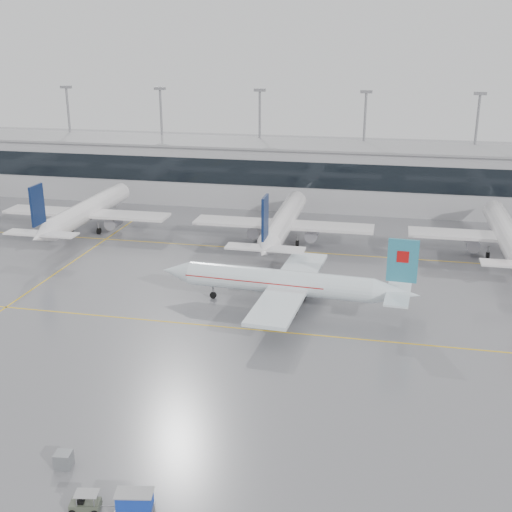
% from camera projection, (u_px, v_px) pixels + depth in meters
% --- Properties ---
extents(ground, '(320.00, 320.00, 0.00)m').
position_uv_depth(ground, '(235.00, 328.00, 75.65)').
color(ground, slate).
rests_on(ground, ground).
extents(taxi_line_main, '(120.00, 0.25, 0.01)m').
position_uv_depth(taxi_line_main, '(235.00, 328.00, 75.65)').
color(taxi_line_main, yellow).
rests_on(taxi_line_main, ground).
extents(taxi_line_north, '(120.00, 0.25, 0.01)m').
position_uv_depth(taxi_line_north, '(279.00, 250.00, 103.46)').
color(taxi_line_north, yellow).
rests_on(taxi_line_north, ground).
extents(taxi_line_cross, '(0.25, 60.00, 0.01)m').
position_uv_depth(taxi_line_cross, '(63.00, 268.00, 95.42)').
color(taxi_line_cross, yellow).
rests_on(taxi_line_cross, ground).
extents(terminal, '(180.00, 15.00, 12.00)m').
position_uv_depth(terminal, '(306.00, 175.00, 131.20)').
color(terminal, '#A5A5A9').
rests_on(terminal, ground).
extents(terminal_glass, '(180.00, 0.20, 5.00)m').
position_uv_depth(terminal_glass, '(301.00, 175.00, 123.72)').
color(terminal_glass, black).
rests_on(terminal_glass, ground).
extents(terminal_roof, '(182.00, 16.00, 0.40)m').
position_uv_depth(terminal_roof, '(307.00, 145.00, 129.21)').
color(terminal_roof, gray).
rests_on(terminal_roof, ground).
extents(light_masts, '(156.40, 1.00, 22.60)m').
position_uv_depth(light_masts, '(311.00, 135.00, 134.41)').
color(light_masts, gray).
rests_on(light_masts, ground).
extents(air_canada_jet, '(33.43, 25.95, 10.15)m').
position_uv_depth(air_canada_jet, '(289.00, 283.00, 80.66)').
color(air_canada_jet, white).
rests_on(air_canada_jet, ground).
extents(parked_jet_b, '(29.64, 36.96, 11.72)m').
position_uv_depth(parked_jet_b, '(87.00, 211.00, 112.53)').
color(parked_jet_b, white).
rests_on(parked_jet_b, ground).
extents(parked_jet_c, '(29.64, 36.96, 11.72)m').
position_uv_depth(parked_jet_c, '(283.00, 222.00, 105.69)').
color(parked_jet_c, white).
rests_on(parked_jet_c, ground).
extents(parked_jet_d, '(29.64, 36.96, 11.72)m').
position_uv_depth(parked_jet_d, '(507.00, 235.00, 98.85)').
color(parked_jet_d, white).
rests_on(parked_jet_d, ground).
extents(baggage_tug, '(3.27, 1.69, 1.55)m').
position_uv_depth(baggage_tug, '(85.00, 505.00, 46.12)').
color(baggage_tug, '#414839').
rests_on(baggage_tug, ground).
extents(baggage_cart, '(2.94, 1.97, 1.68)m').
position_uv_depth(baggage_cart, '(135.00, 501.00, 45.89)').
color(baggage_cart, gray).
rests_on(baggage_cart, ground).
extents(gse_unit, '(1.43, 1.35, 1.31)m').
position_uv_depth(gse_unit, '(64.00, 460.00, 50.85)').
color(gse_unit, slate).
rests_on(gse_unit, ground).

